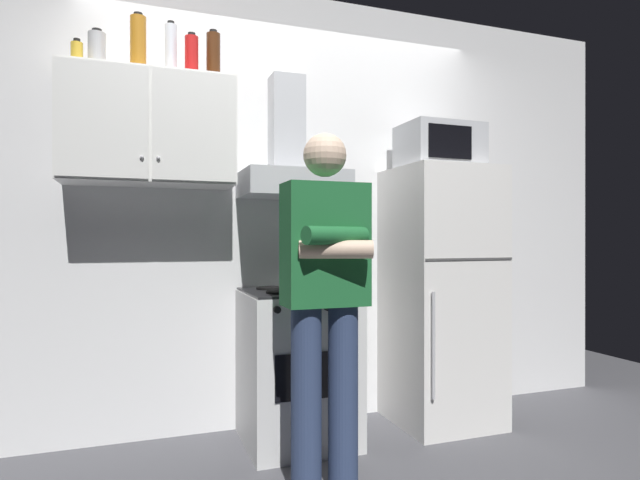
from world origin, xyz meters
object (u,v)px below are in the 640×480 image
bottle_soda_red (192,56)px  bottle_rum_dark (213,56)px  cooking_pot (326,278)px  bottle_liquor_amber (138,44)px  stove_oven (297,365)px  refrigerator (441,295)px  bottle_vodka_clear (171,51)px  upper_cabinet (149,129)px  range_hood (291,165)px  bottle_canister_steel (97,51)px  person_standing (325,295)px  bottle_spice_jar (77,53)px  microwave (439,147)px

bottle_soda_red → bottle_rum_dark: bearing=1.6°
cooking_pot → bottle_liquor_amber: bearing=167.4°
stove_oven → refrigerator: size_ratio=0.55×
bottle_vodka_clear → upper_cabinet: bearing=-171.8°
range_hood → bottle_liquor_amber: bearing=-178.3°
upper_cabinet → bottle_canister_steel: (-0.26, 0.04, 0.40)m
person_standing → bottle_vodka_clear: bottle_vodka_clear is taller
range_hood → refrigerator: 1.25m
bottle_vodka_clear → bottle_canister_steel: size_ratio=1.39×
bottle_spice_jar → stove_oven: bearing=-4.9°
cooking_pot → bottle_spice_jar: (-1.28, 0.22, 1.17)m
upper_cabinet → person_standing: 1.35m
person_standing → cooking_pot: bearing=69.7°
stove_oven → person_standing: size_ratio=0.53×
bottle_liquor_amber → bottle_canister_steel: 0.22m
bottle_vodka_clear → stove_oven: bearing=-11.7°
refrigerator → bottle_canister_steel: bottle_canister_steel is taller
person_standing → bottle_spice_jar: 1.78m
person_standing → bottle_spice_jar: (-1.10, 0.70, 1.21)m
range_hood → bottle_liquor_amber: size_ratio=2.40×
bottle_soda_red → bottle_vodka_clear: bearing=159.1°
microwave → bottle_liquor_amber: bearing=177.4°
stove_oven → bottle_spice_jar: size_ratio=6.44×
refrigerator → bottle_liquor_amber: (-1.81, 0.10, 1.40)m
stove_oven → bottle_soda_red: (-0.58, 0.10, 1.73)m
range_hood → bottle_rum_dark: bearing=-177.2°
person_standing → bottle_liquor_amber: bearing=138.8°
upper_cabinet → bottle_soda_red: bottle_soda_red is taller
stove_oven → bottle_spice_jar: (-1.15, 0.10, 1.68)m
stove_oven → cooking_pot: (0.13, -0.12, 0.51)m
bottle_liquor_amber → bottle_soda_red: bearing=-0.3°
microwave → range_hood: bearing=173.5°
refrigerator → bottle_soda_red: (-1.53, 0.10, 1.36)m
upper_cabinet → bottle_vodka_clear: size_ratio=2.93×
stove_oven → cooking_pot: bearing=-42.5°
person_standing → microwave: bearing=32.0°
bottle_liquor_amber → bottle_canister_steel: bottle_liquor_amber is taller
stove_oven → bottle_soda_red: bearing=170.1°
microwave → bottle_soda_red: bearing=176.9°
range_hood → person_standing: size_ratio=0.46×
bottle_soda_red → bottle_canister_steel: bearing=172.7°
stove_oven → bottle_vodka_clear: (-0.69, 0.14, 1.76)m
upper_cabinet → stove_oven: upper_cabinet is taller
upper_cabinet → bottle_soda_red: (0.22, -0.02, 0.41)m
bottle_liquor_amber → bottle_vodka_clear: (0.17, 0.04, -0.00)m
cooking_pot → bottle_canister_steel: size_ratio=1.28×
bottle_vodka_clear → bottle_rum_dark: size_ratio=1.12×
upper_cabinet → bottle_liquor_amber: bearing=-157.6°
bottle_canister_steel → bottle_vodka_clear: bearing=-3.3°
refrigerator → bottle_vodka_clear: 2.16m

